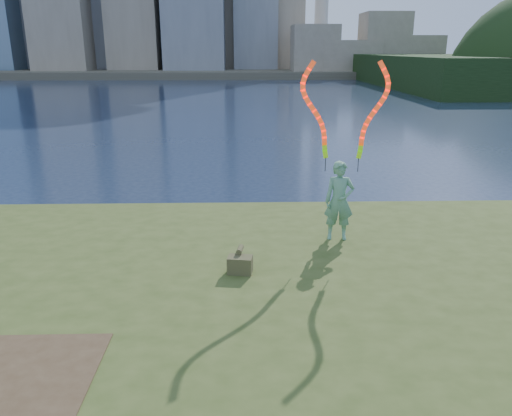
{
  "coord_description": "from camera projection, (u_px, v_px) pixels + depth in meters",
  "views": [
    {
      "loc": [
        1.32,
        -8.17,
        4.81
      ],
      "look_at": [
        1.58,
        1.0,
        1.87
      ],
      "focal_mm": 35.0,
      "sensor_mm": 36.0,
      "label": 1
    }
  ],
  "objects": [
    {
      "name": "ground",
      "position": [
        172.0,
        322.0,
        9.21
      ],
      "size": [
        320.0,
        320.0,
        0.0
      ],
      "primitive_type": "plane",
      "color": "#19263F",
      "rests_on": "ground"
    },
    {
      "name": "grassy_knoll",
      "position": [
        149.0,
        386.0,
        6.92
      ],
      "size": [
        20.0,
        18.0,
        0.8
      ],
      "color": "#3B4B1B",
      "rests_on": "ground"
    },
    {
      "name": "far_shore",
      "position": [
        235.0,
        71.0,
        99.48
      ],
      "size": [
        320.0,
        40.0,
        1.2
      ],
      "primitive_type": "cube",
      "color": "#504B3B",
      "rests_on": "ground"
    },
    {
      "name": "woman_with_ribbons",
      "position": [
        341.0,
        177.0,
        10.66
      ],
      "size": [
        2.09,
        0.47,
        4.11
      ],
      "rotation": [
        0.0,
        0.0,
        -0.1
      ],
      "color": "#1B743A",
      "rests_on": "grassy_knoll"
    },
    {
      "name": "canvas_bag",
      "position": [
        240.0,
        264.0,
        9.32
      ],
      "size": [
        0.49,
        0.56,
        0.43
      ],
      "rotation": [
        0.0,
        0.0,
        -0.15
      ],
      "color": "#454325",
      "rests_on": "grassy_knoll"
    }
  ]
}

